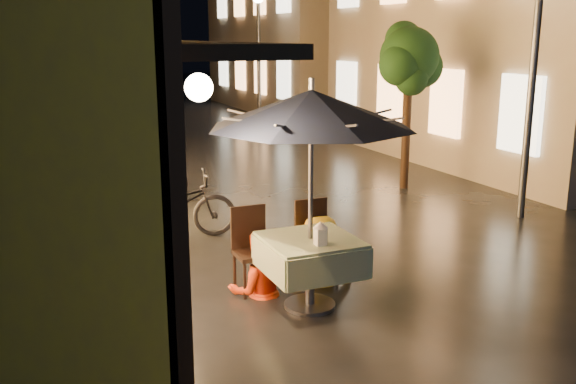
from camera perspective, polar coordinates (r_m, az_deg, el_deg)
name	(u,v)px	position (r m, az deg, el deg)	size (l,w,h in m)	color
ground	(443,287)	(7.81, 13.60, -8.25)	(90.00, 90.00, 0.00)	black
east_building_near	(544,13)	(17.11, 21.77, 14.58)	(7.30, 9.30, 6.80)	tan
east_building_far	(328,16)	(26.59, 3.60, 15.38)	(7.30, 10.30, 7.30)	tan
street_tree	(410,61)	(12.35, 10.75, 11.39)	(1.43, 1.20, 3.15)	black
streetlamp_near	(536,33)	(10.74, 21.21, 13.07)	(0.36, 0.36, 4.23)	#59595E
streetlamp_far	(259,34)	(21.10, -2.64, 13.82)	(0.36, 0.36, 4.23)	#59595E
cafe_table	(310,255)	(6.89, 1.98, -5.65)	(0.99, 0.99, 0.78)	#59595E
patio_umbrella	(311,109)	(6.54, 2.09, 7.37)	(2.16, 2.16, 2.46)	#59595E
cafe_chair_left	(251,244)	(7.40, -3.28, -4.67)	(0.42, 0.42, 0.97)	black
cafe_chair_right	(314,236)	(7.69, 2.34, -3.93)	(0.42, 0.42, 0.97)	black
table_lantern	(320,232)	(6.57, 2.90, -3.57)	(0.16, 0.16, 0.25)	white
person_orange	(258,232)	(7.22, -2.70, -3.60)	(0.70, 0.55, 1.44)	red
person_yellow	(321,219)	(7.50, 2.93, -2.37)	(1.02, 0.59, 1.59)	gold
bicycle_0	(172,206)	(9.37, -10.30, -1.24)	(0.65, 1.85, 0.97)	black
bicycle_1	(127,176)	(11.22, -14.10, 1.37)	(0.52, 1.84, 1.10)	black
bicycle_2	(135,179)	(11.25, -13.46, 1.17)	(0.66, 1.90, 1.00)	black
bicycle_3	(129,167)	(12.22, -13.95, 2.20)	(0.49, 1.72, 1.03)	black
bicycle_4	(126,160)	(13.53, -14.23, 2.77)	(0.53, 1.52, 0.80)	black
bicycle_5	(108,151)	(14.38, -15.71, 3.51)	(0.42, 1.50, 0.90)	black
bicycle_6	(112,144)	(15.52, -15.36, 4.10)	(0.54, 1.56, 0.82)	black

